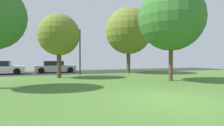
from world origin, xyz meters
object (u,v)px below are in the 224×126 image
at_px(birch_tree_lone, 171,18).
at_px(parked_car_silver, 55,67).
at_px(parked_car_white, 0,68).
at_px(maple_tree_far, 59,35).
at_px(oak_tree_right, 129,31).
at_px(street_lamp_post, 80,52).

relative_size(birch_tree_lone, parked_car_silver, 1.55).
relative_size(birch_tree_lone, parked_car_white, 1.53).
xyz_separation_m(parked_car_white, parked_car_silver, (5.38, 0.39, -0.01)).
bearing_deg(parked_car_silver, maple_tree_far, -91.69).
bearing_deg(birch_tree_lone, parked_car_silver, 121.73).
relative_size(maple_tree_far, parked_car_silver, 1.21).
height_order(birch_tree_lone, parked_car_silver, birch_tree_lone).
bearing_deg(oak_tree_right, parked_car_white, 166.32).
height_order(birch_tree_lone, maple_tree_far, birch_tree_lone).
relative_size(oak_tree_right, street_lamp_post, 1.62).
relative_size(birch_tree_lone, oak_tree_right, 0.94).
bearing_deg(oak_tree_right, parked_car_silver, 154.97).
xyz_separation_m(oak_tree_right, parked_car_white, (-12.99, 3.16, -4.06)).
relative_size(parked_car_white, street_lamp_post, 0.99).
bearing_deg(parked_car_silver, parked_car_white, -175.83).
xyz_separation_m(oak_tree_right, street_lamp_post, (-5.58, -0.40, -2.44)).
distance_m(oak_tree_right, street_lamp_post, 6.10).
relative_size(oak_tree_right, parked_car_silver, 1.66).
bearing_deg(birch_tree_lone, parked_car_white, 138.57).
distance_m(parked_car_silver, street_lamp_post, 4.74).
bearing_deg(parked_car_white, maple_tree_far, -47.19).
bearing_deg(parked_car_white, parked_car_silver, 4.17).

